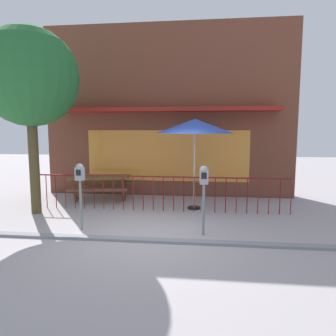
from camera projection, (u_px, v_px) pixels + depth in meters
ground at (145, 234)px, 6.59m from camera, size 40.00×40.00×0.00m
pub_storefront at (168, 112)px, 10.39m from camera, size 8.33×1.26×5.66m
patio_fence_front at (158, 187)px, 8.41m from camera, size 7.02×0.04×0.97m
picnic_table_left at (100, 181)px, 9.69m from camera, size 1.98×1.60×0.79m
patio_umbrella at (195, 126)px, 8.44m from camera, size 2.14×2.14×2.51m
parking_meter_near at (80, 179)px, 6.74m from camera, size 0.18×0.17×1.49m
parking_meter_far at (204, 182)px, 6.40m from camera, size 0.18×0.17×1.48m
street_tree at (30, 78)px, 7.85m from camera, size 2.50×2.50×4.80m
curb_edge at (141, 241)px, 6.17m from camera, size 11.67×0.20×0.11m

